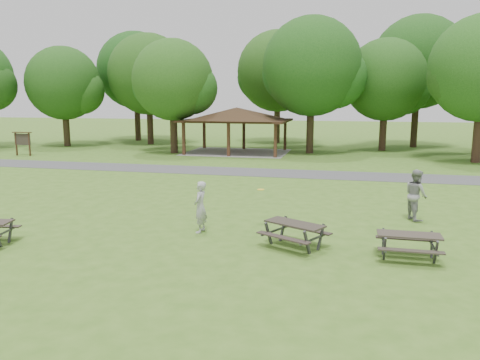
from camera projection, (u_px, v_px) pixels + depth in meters
name	position (u px, v px, depth m)	size (l,w,h in m)	color
ground	(183.00, 238.00, 15.41)	(160.00, 160.00, 0.00)	#416B1E
asphalt_path	(261.00, 172.00, 28.82)	(120.00, 3.20, 0.02)	#464649
pavilion	(237.00, 116.00, 38.78)	(8.60, 7.01, 3.76)	#361F13
notice_board	(22.00, 139.00, 36.95)	(1.60, 0.30, 1.88)	#311D12
tree_row_b	(65.00, 85.00, 43.61)	(7.14, 6.80, 9.28)	black
tree_row_c	(150.00, 77.00, 45.23)	(8.19, 7.80, 10.67)	black
tree_row_d	(174.00, 82.00, 38.00)	(6.93, 6.60, 9.27)	black
tree_row_e	(313.00, 70.00, 37.73)	(8.40, 8.00, 11.02)	black
tree_row_f	(387.00, 82.00, 39.90)	(7.35, 7.00, 9.55)	#311D15
tree_deep_a	(137.00, 73.00, 49.15)	(8.40, 8.00, 11.38)	black
tree_deep_b	(279.00, 74.00, 46.29)	(8.40, 8.00, 11.13)	#332216
tree_deep_c	(420.00, 65.00, 42.29)	(8.82, 8.40, 11.90)	black
picnic_table_middle	(295.00, 229.00, 14.39)	(2.32, 2.16, 0.80)	#2C2620
picnic_table_far	(409.00, 240.00, 13.35)	(1.76, 1.43, 0.76)	#322B24
frisbee_in_flight	(261.00, 190.00, 16.28)	(0.32, 0.32, 0.02)	yellow
frisbee_thrower	(200.00, 207.00, 15.94)	(0.65, 0.42, 1.77)	#AAAAAD
frisbee_catcher	(416.00, 195.00, 17.57)	(0.94, 0.73, 1.93)	gray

